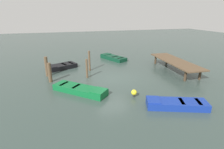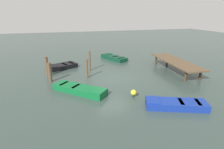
# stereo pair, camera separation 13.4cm
# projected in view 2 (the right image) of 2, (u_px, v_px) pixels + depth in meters

# --- Properties ---
(ground_plane) EXTENTS (80.00, 80.00, 0.00)m
(ground_plane) POSITION_uv_depth(u_px,v_px,m) (112.00, 79.00, 14.38)
(ground_plane) COLOR #33423D
(dock_segment) EXTENTS (6.52, 2.27, 0.95)m
(dock_segment) POSITION_uv_depth(u_px,v_px,m) (176.00, 62.00, 16.05)
(dock_segment) COLOR brown
(dock_segment) RESTS_ON ground_plane
(rowboat_black) EXTENTS (2.30, 2.94, 0.46)m
(rowboat_black) POSITION_uv_depth(u_px,v_px,m) (62.00, 66.00, 16.98)
(rowboat_black) COLOR black
(rowboat_black) RESTS_ON ground_plane
(rowboat_blue) EXTENTS (2.14, 3.48, 0.46)m
(rowboat_blue) POSITION_uv_depth(u_px,v_px,m) (176.00, 104.00, 9.89)
(rowboat_blue) COLOR navy
(rowboat_blue) RESTS_ON ground_plane
(rowboat_green) EXTENTS (3.39, 3.50, 0.46)m
(rowboat_green) POSITION_uv_depth(u_px,v_px,m) (80.00, 89.00, 11.81)
(rowboat_green) COLOR #0F602D
(rowboat_green) RESTS_ON ground_plane
(rowboat_dark_green) EXTENTS (3.50, 2.47, 0.46)m
(rowboat_dark_green) POSITION_uv_depth(u_px,v_px,m) (114.00, 58.00, 20.24)
(rowboat_dark_green) COLOR #0C3823
(rowboat_dark_green) RESTS_ON ground_plane
(mooring_piling_mid_right) EXTENTS (0.18, 0.18, 1.57)m
(mooring_piling_mid_right) POSITION_uv_depth(u_px,v_px,m) (87.00, 68.00, 14.36)
(mooring_piling_mid_right) COLOR brown
(mooring_piling_mid_right) RESTS_ON ground_plane
(mooring_piling_mid_left) EXTENTS (0.28, 0.28, 1.52)m
(mooring_piling_mid_left) POSITION_uv_depth(u_px,v_px,m) (50.00, 72.00, 13.48)
(mooring_piling_mid_left) COLOR brown
(mooring_piling_mid_left) RESTS_ON ground_plane
(mooring_piling_near_left) EXTENTS (0.19, 0.19, 1.84)m
(mooring_piling_near_left) POSITION_uv_depth(u_px,v_px,m) (90.00, 61.00, 16.13)
(mooring_piling_near_left) COLOR brown
(mooring_piling_near_left) RESTS_ON ground_plane
(mooring_piling_far_left) EXTENTS (0.26, 0.26, 1.66)m
(mooring_piling_far_left) POSITION_uv_depth(u_px,v_px,m) (47.00, 66.00, 14.73)
(mooring_piling_far_left) COLOR brown
(mooring_piling_far_left) RESTS_ON ground_plane
(marker_buoy) EXTENTS (0.36, 0.36, 0.48)m
(marker_buoy) POSITION_uv_depth(u_px,v_px,m) (134.00, 93.00, 11.14)
(marker_buoy) COLOR #262626
(marker_buoy) RESTS_ON ground_plane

